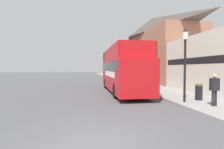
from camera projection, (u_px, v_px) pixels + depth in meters
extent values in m
plane|color=#4C4C4F|center=(84.00, 83.00, 25.83)|extent=(144.00, 144.00, 0.00)
cube|color=gray|center=(136.00, 84.00, 24.05)|extent=(3.73, 108.00, 0.14)
cube|color=black|center=(209.00, 60.00, 12.87)|extent=(0.12, 12.47, 0.55)
cube|color=#9E664C|center=(152.00, 59.00, 31.18)|extent=(6.00, 22.43, 7.66)
pyramid|color=#473D38|center=(152.00, 28.00, 30.98)|extent=(6.00, 22.43, 3.38)
cube|color=red|center=(122.00, 75.00, 15.85)|extent=(2.77, 10.67, 2.54)
cube|color=white|center=(124.00, 74.00, 15.33)|extent=(2.69, 5.89, 0.45)
cube|color=black|center=(122.00, 67.00, 15.83)|extent=(2.78, 9.82, 0.70)
cube|color=red|center=(122.00, 60.00, 15.81)|extent=(2.75, 9.82, 0.10)
cube|color=red|center=(109.00, 54.00, 15.61)|extent=(0.28, 9.77, 1.01)
cube|color=red|center=(136.00, 54.00, 15.97)|extent=(0.28, 9.77, 1.01)
cube|color=red|center=(138.00, 48.00, 10.99)|extent=(2.54, 0.12, 1.01)
cube|color=red|center=(115.00, 57.00, 19.88)|extent=(2.57, 1.54, 1.01)
cylinder|color=black|center=(106.00, 83.00, 18.98)|extent=(0.30, 1.10, 1.09)
cylinder|color=black|center=(126.00, 83.00, 19.31)|extent=(0.30, 1.10, 1.09)
cylinder|color=black|center=(115.00, 91.00, 12.68)|extent=(0.30, 1.10, 1.09)
cylinder|color=black|center=(146.00, 90.00, 13.01)|extent=(0.30, 1.10, 1.09)
cube|color=maroon|center=(114.00, 80.00, 24.15)|extent=(1.81, 4.41, 0.67)
cube|color=black|center=(115.00, 76.00, 23.99)|extent=(1.55, 2.13, 0.60)
cylinder|color=black|center=(107.00, 81.00, 25.34)|extent=(0.21, 0.70, 0.69)
cylinder|color=black|center=(118.00, 81.00, 25.63)|extent=(0.21, 0.70, 0.69)
cylinder|color=black|center=(110.00, 82.00, 22.67)|extent=(0.21, 0.70, 0.69)
cylinder|color=black|center=(122.00, 82.00, 22.97)|extent=(0.21, 0.70, 0.69)
cylinder|color=#232328|center=(213.00, 98.00, 9.41)|extent=(0.13, 0.13, 0.84)
cylinder|color=#232328|center=(216.00, 98.00, 9.44)|extent=(0.13, 0.13, 0.84)
cube|color=black|center=(214.00, 84.00, 9.40)|extent=(0.46, 0.25, 0.67)
sphere|color=tan|center=(215.00, 76.00, 9.39)|extent=(0.23, 0.23, 0.23)
cylinder|color=black|center=(185.00, 71.00, 10.50)|extent=(0.13, 0.13, 3.76)
cylinder|color=silver|center=(185.00, 36.00, 10.42)|extent=(0.32, 0.32, 0.45)
cone|color=black|center=(185.00, 30.00, 10.41)|extent=(0.35, 0.35, 0.22)
cylinder|color=black|center=(134.00, 67.00, 20.03)|extent=(0.13, 0.13, 4.42)
cylinder|color=silver|center=(134.00, 46.00, 19.94)|extent=(0.32, 0.32, 0.45)
cone|color=black|center=(134.00, 43.00, 19.93)|extent=(0.35, 0.35, 0.22)
cylinder|color=black|center=(199.00, 92.00, 11.23)|extent=(0.44, 0.44, 1.02)
cylinder|color=#B28E1E|center=(199.00, 85.00, 11.21)|extent=(0.48, 0.48, 0.06)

